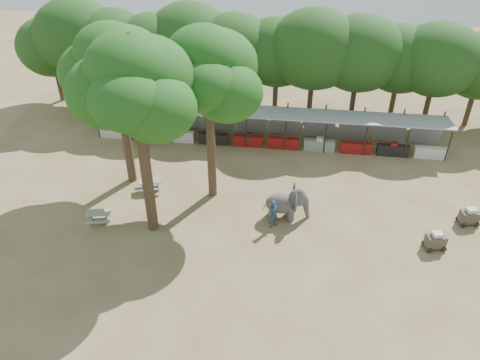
# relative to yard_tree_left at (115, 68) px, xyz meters

# --- Properties ---
(ground) EXTENTS (100.00, 100.00, 0.00)m
(ground) POSITION_rel_yard_tree_left_xyz_m (9.13, -7.19, -8.20)
(ground) COLOR brown
(ground) RESTS_ON ground
(vendor_stalls) EXTENTS (28.00, 2.99, 2.80)m
(vendor_stalls) POSITION_rel_yard_tree_left_xyz_m (9.13, 6.65, -7.02)
(vendor_stalls) COLOR #93959A
(vendor_stalls) RESTS_ON ground
(yard_tree_left) EXTENTS (7.10, 6.90, 11.02)m
(yard_tree_left) POSITION_rel_yard_tree_left_xyz_m (0.00, 0.00, 0.00)
(yard_tree_left) COLOR #332316
(yard_tree_left) RESTS_ON ground
(yard_tree_center) EXTENTS (7.10, 6.90, 12.04)m
(yard_tree_center) POSITION_rel_yard_tree_left_xyz_m (3.00, -5.00, 1.01)
(yard_tree_center) COLOR #332316
(yard_tree_center) RESTS_ON ground
(yard_tree_back) EXTENTS (7.10, 6.90, 11.36)m
(yard_tree_back) POSITION_rel_yard_tree_left_xyz_m (6.00, -1.00, 0.34)
(yard_tree_back) COLOR #332316
(yard_tree_back) RESTS_ON ground
(backdrop_trees) EXTENTS (46.46, 5.95, 8.33)m
(backdrop_trees) POSITION_rel_yard_tree_left_xyz_m (9.13, 11.81, -2.69)
(backdrop_trees) COLOR #332316
(backdrop_trees) RESTS_ON ground
(elephant) EXTENTS (2.92, 2.21, 2.20)m
(elephant) POSITION_rel_yard_tree_left_xyz_m (11.23, -3.04, -7.10)
(elephant) COLOR #403D3D
(elephant) RESTS_ON ground
(handler) EXTENTS (0.80, 0.82, 1.92)m
(handler) POSITION_rel_yard_tree_left_xyz_m (10.46, -4.08, -7.24)
(handler) COLOR #26384C
(handler) RESTS_ON ground
(picnic_table_near) EXTENTS (1.79, 1.68, 0.76)m
(picnic_table_near) POSITION_rel_yard_tree_left_xyz_m (-0.38, -5.07, -7.70)
(picnic_table_near) COLOR gray
(picnic_table_near) RESTS_ON ground
(picnic_table_far) EXTENTS (1.90, 1.80, 0.78)m
(picnic_table_far) POSITION_rel_yard_tree_left_xyz_m (1.79, -1.24, -7.69)
(picnic_table_far) COLOR gray
(picnic_table_far) RESTS_ON ground
(cart_front) EXTENTS (1.35, 1.05, 1.18)m
(cart_front) POSITION_rel_yard_tree_left_xyz_m (19.92, -4.83, -7.62)
(cart_front) COLOR #383128
(cart_front) RESTS_ON ground
(cart_back) EXTENTS (1.34, 1.03, 1.18)m
(cart_back) POSITION_rel_yard_tree_left_xyz_m (22.48, -2.21, -7.62)
(cart_back) COLOR #383128
(cart_back) RESTS_ON ground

